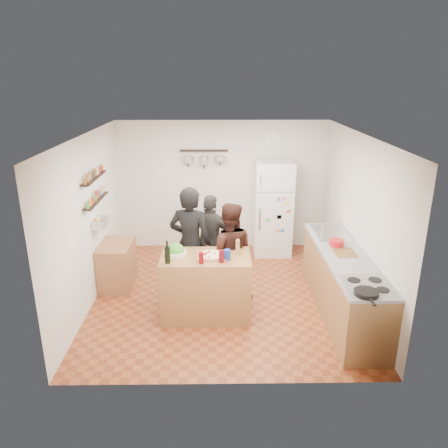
{
  "coord_description": "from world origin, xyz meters",
  "views": [
    {
      "loc": [
        -0.09,
        -6.16,
        3.31
      ],
      "look_at": [
        0.0,
        0.1,
        1.15
      ],
      "focal_mm": 35.0,
      "sensor_mm": 36.0,
      "label": 1
    }
  ],
  "objects_px": {
    "side_table": "(117,265)",
    "red_bowl": "(337,243)",
    "salad_bowl": "(176,253)",
    "pepper_mill": "(238,249)",
    "wine_bottle": "(167,255)",
    "wall_clock": "(273,139)",
    "counter_run": "(343,284)",
    "fridge": "(273,208)",
    "salt_canister": "(227,255)",
    "person_back": "(211,240)",
    "skillet": "(366,293)",
    "person_left": "(190,243)",
    "prep_island": "(206,286)",
    "person_center": "(229,253)"
  },
  "relations": [
    {
      "from": "salt_canister",
      "to": "person_center",
      "type": "xyz_separation_m",
      "value": [
        0.04,
        0.56,
        -0.21
      ]
    },
    {
      "from": "wall_clock",
      "to": "wine_bottle",
      "type": "bearing_deg",
      "value": -120.84
    },
    {
      "from": "counter_run",
      "to": "wall_clock",
      "type": "distance_m",
      "value": 3.22
    },
    {
      "from": "person_center",
      "to": "side_table",
      "type": "bearing_deg",
      "value": -12.85
    },
    {
      "from": "pepper_mill",
      "to": "wall_clock",
      "type": "relative_size",
      "value": 0.62
    },
    {
      "from": "person_back",
      "to": "side_table",
      "type": "bearing_deg",
      "value": 15.84
    },
    {
      "from": "salad_bowl",
      "to": "side_table",
      "type": "distance_m",
      "value": 1.5
    },
    {
      "from": "fridge",
      "to": "wall_clock",
      "type": "height_order",
      "value": "wall_clock"
    },
    {
      "from": "salt_canister",
      "to": "prep_island",
      "type": "bearing_deg",
      "value": 158.2
    },
    {
      "from": "wine_bottle",
      "to": "side_table",
      "type": "distance_m",
      "value": 1.65
    },
    {
      "from": "salad_bowl",
      "to": "side_table",
      "type": "xyz_separation_m",
      "value": [
        -1.05,
        0.89,
        -0.58
      ]
    },
    {
      "from": "pepper_mill",
      "to": "wall_clock",
      "type": "height_order",
      "value": "wall_clock"
    },
    {
      "from": "skillet",
      "to": "prep_island",
      "type": "bearing_deg",
      "value": 147.98
    },
    {
      "from": "salad_bowl",
      "to": "pepper_mill",
      "type": "height_order",
      "value": "pepper_mill"
    },
    {
      "from": "wine_bottle",
      "to": "person_center",
      "type": "distance_m",
      "value": 1.1
    },
    {
      "from": "prep_island",
      "to": "side_table",
      "type": "xyz_separation_m",
      "value": [
        -1.47,
        0.94,
        -0.09
      ]
    },
    {
      "from": "prep_island",
      "to": "pepper_mill",
      "type": "xyz_separation_m",
      "value": [
        0.45,
        0.05,
        0.55
      ]
    },
    {
      "from": "prep_island",
      "to": "person_left",
      "type": "distance_m",
      "value": 0.74
    },
    {
      "from": "side_table",
      "to": "counter_run",
      "type": "bearing_deg",
      "value": -14.94
    },
    {
      "from": "salad_bowl",
      "to": "person_left",
      "type": "relative_size",
      "value": 0.18
    },
    {
      "from": "counter_run",
      "to": "red_bowl",
      "type": "xyz_separation_m",
      "value": [
        -0.05,
        0.33,
        0.51
      ]
    },
    {
      "from": "person_left",
      "to": "skillet",
      "type": "height_order",
      "value": "person_left"
    },
    {
      "from": "prep_island",
      "to": "counter_run",
      "type": "relative_size",
      "value": 0.48
    },
    {
      "from": "pepper_mill",
      "to": "side_table",
      "type": "bearing_deg",
      "value": 155.08
    },
    {
      "from": "wine_bottle",
      "to": "salt_canister",
      "type": "distance_m",
      "value": 0.81
    },
    {
      "from": "wine_bottle",
      "to": "person_back",
      "type": "distance_m",
      "value": 1.39
    },
    {
      "from": "person_left",
      "to": "skillet",
      "type": "xyz_separation_m",
      "value": [
        2.11,
        -1.72,
        0.06
      ]
    },
    {
      "from": "salad_bowl",
      "to": "wine_bottle",
      "type": "bearing_deg",
      "value": -106.5
    },
    {
      "from": "fridge",
      "to": "salt_canister",
      "type": "bearing_deg",
      "value": -110.55
    },
    {
      "from": "salad_bowl",
      "to": "pepper_mill",
      "type": "relative_size",
      "value": 1.69
    },
    {
      "from": "person_back",
      "to": "wall_clock",
      "type": "distance_m",
      "value": 2.44
    },
    {
      "from": "counter_run",
      "to": "fridge",
      "type": "bearing_deg",
      "value": 108.06
    },
    {
      "from": "person_center",
      "to": "wall_clock",
      "type": "xyz_separation_m",
      "value": [
        0.88,
        2.21,
        1.37
      ]
    },
    {
      "from": "prep_island",
      "to": "skillet",
      "type": "relative_size",
      "value": 4.48
    },
    {
      "from": "pepper_mill",
      "to": "wall_clock",
      "type": "distance_m",
      "value": 2.95
    },
    {
      "from": "person_left",
      "to": "pepper_mill",
      "type": "bearing_deg",
      "value": 157.09
    },
    {
      "from": "wine_bottle",
      "to": "wall_clock",
      "type": "distance_m",
      "value": 3.53
    },
    {
      "from": "wall_clock",
      "to": "fridge",
      "type": "bearing_deg",
      "value": -90.0
    },
    {
      "from": "prep_island",
      "to": "pepper_mill",
      "type": "distance_m",
      "value": 0.71
    },
    {
      "from": "counter_run",
      "to": "wall_clock",
      "type": "xyz_separation_m",
      "value": [
        -0.75,
        2.63,
        1.7
      ]
    },
    {
      "from": "prep_island",
      "to": "pepper_mill",
      "type": "relative_size",
      "value": 6.74
    },
    {
      "from": "pepper_mill",
      "to": "salt_canister",
      "type": "height_order",
      "value": "pepper_mill"
    },
    {
      "from": "salt_canister",
      "to": "person_back",
      "type": "distance_m",
      "value": 1.18
    },
    {
      "from": "person_left",
      "to": "fridge",
      "type": "relative_size",
      "value": 0.98
    },
    {
      "from": "skillet",
      "to": "wall_clock",
      "type": "relative_size",
      "value": 0.93
    },
    {
      "from": "prep_island",
      "to": "side_table",
      "type": "distance_m",
      "value": 1.75
    },
    {
      "from": "pepper_mill",
      "to": "wall_clock",
      "type": "xyz_separation_m",
      "value": [
        0.77,
        2.61,
        1.15
      ]
    },
    {
      "from": "fridge",
      "to": "wall_clock",
      "type": "xyz_separation_m",
      "value": [
        0.0,
        0.33,
        1.25
      ]
    },
    {
      "from": "red_bowl",
      "to": "fridge",
      "type": "relative_size",
      "value": 0.12
    },
    {
      "from": "side_table",
      "to": "red_bowl",
      "type": "bearing_deg",
      "value": -9.91
    }
  ]
}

